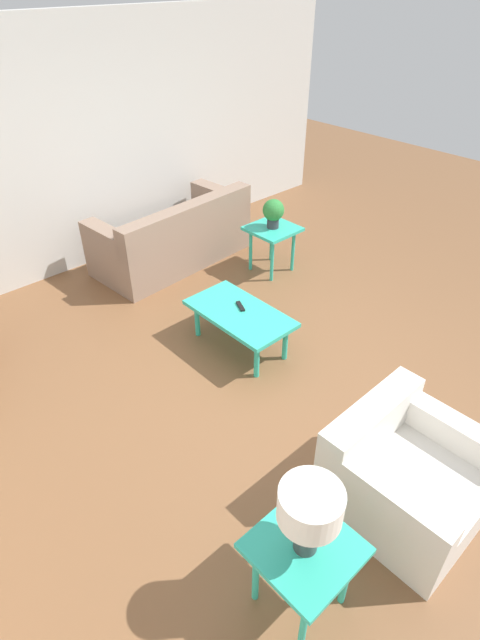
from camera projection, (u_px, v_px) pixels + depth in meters
name	position (u px, v px, depth m)	size (l,w,h in m)	color
ground_plane	(287.00, 363.00, 4.67)	(14.00, 14.00, 0.00)	brown
wall_right	(98.00, 145.00, 5.71)	(0.12, 7.20, 2.70)	silver
sofa	(174.00, 238.00, 6.09)	(1.03, 1.96, 0.83)	gray
armchair	(404.00, 475.00, 3.31)	(0.91, 0.92, 0.70)	silver
coffee_table	(240.00, 316.00, 4.67)	(1.03, 0.56, 0.41)	#2DB79E
side_table_plant	(272.00, 234.00, 5.82)	(0.53, 0.53, 0.56)	#2DB79E
side_table_lamp	(304.00, 555.00, 2.66)	(0.53, 0.53, 0.56)	#2DB79E
potted_plant	(273.00, 212.00, 5.66)	(0.25, 0.25, 0.34)	#333338
table_lamp	(310.00, 510.00, 2.43)	(0.33, 0.33, 0.46)	#333333
remote_control	(240.00, 306.00, 4.69)	(0.16, 0.10, 0.02)	black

